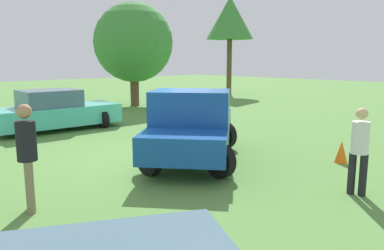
{
  "coord_description": "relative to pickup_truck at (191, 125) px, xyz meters",
  "views": [
    {
      "loc": [
        7.92,
        -5.49,
        2.52
      ],
      "look_at": [
        0.97,
        0.87,
        0.9
      ],
      "focal_mm": 35.49,
      "sensor_mm": 36.0,
      "label": 1
    }
  ],
  "objects": [
    {
      "name": "traffic_cone",
      "position": [
        2.64,
        2.62,
        -0.65
      ],
      "size": [
        0.32,
        0.32,
        0.55
      ],
      "primitive_type": "cone",
      "color": "orange",
      "rests_on": "ground_plane"
    },
    {
      "name": "person_bystander",
      "position": [
        3.91,
        0.65,
        0.01
      ],
      "size": [
        0.38,
        0.38,
        1.66
      ],
      "rotation": [
        0.0,
        0.0,
        4.92
      ],
      "color": "black",
      "rests_on": "ground_plane"
    },
    {
      "name": "ground_plane",
      "position": [
        -1.04,
        -0.78,
        -0.92
      ],
      "size": [
        80.0,
        80.0,
        0.0
      ],
      "primitive_type": "plane",
      "color": "#54843D"
    },
    {
      "name": "person_visitor",
      "position": [
        0.57,
        -4.18,
        0.12
      ],
      "size": [
        0.4,
        0.4,
        1.82
      ],
      "rotation": [
        0.0,
        0.0,
        4.4
      ],
      "color": "#7A6B51",
      "rests_on": "ground_plane"
    },
    {
      "name": "tree_back_right",
      "position": [
        -11.85,
        14.53,
        4.51
      ],
      "size": [
        3.37,
        3.37,
        6.96
      ],
      "color": "brown",
      "rests_on": "ground_plane"
    },
    {
      "name": "sedan_near",
      "position": [
        -6.53,
        -0.75,
        -0.25
      ],
      "size": [
        2.23,
        4.44,
        1.47
      ],
      "rotation": [
        0.0,
        0.0,
        1.55
      ],
      "color": "black",
      "rests_on": "ground_plane"
    },
    {
      "name": "pickup_truck",
      "position": [
        0.0,
        0.0,
        0.0
      ],
      "size": [
        4.28,
        4.55,
        1.8
      ],
      "rotation": [
        0.0,
        0.0,
        2.28
      ],
      "color": "black",
      "rests_on": "ground_plane"
    },
    {
      "name": "tree_back_left",
      "position": [
        -10.77,
        5.56,
        2.51
      ],
      "size": [
        4.27,
        4.27,
        5.58
      ],
      "color": "brown",
      "rests_on": "ground_plane"
    }
  ]
}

